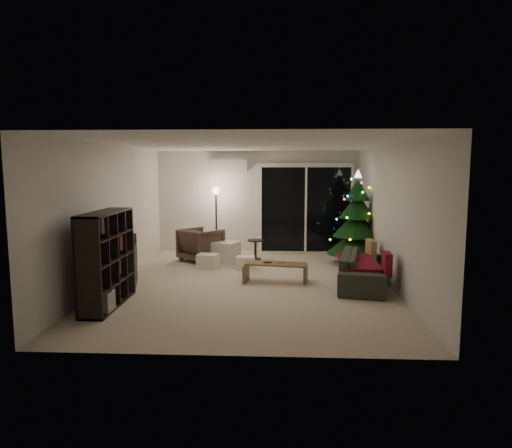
% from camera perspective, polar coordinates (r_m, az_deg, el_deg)
% --- Properties ---
extents(room, '(6.50, 7.51, 2.60)m').
position_cam_1_polar(room, '(9.68, 2.45, 0.66)').
color(room, beige).
rests_on(room, ground).
extents(bookshelf, '(0.87, 1.48, 1.45)m').
position_cam_1_polar(bookshelf, '(7.32, -19.46, -4.16)').
color(bookshelf, black).
rests_on(bookshelf, floor).
extents(media_cabinet, '(0.75, 1.27, 0.75)m').
position_cam_1_polar(media_cabinet, '(8.50, -16.29, -4.91)').
color(media_cabinet, black).
rests_on(media_cabinet, floor).
extents(stereo, '(0.38, 0.45, 0.16)m').
position_cam_1_polar(stereo, '(8.42, -16.40, -1.88)').
color(stereo, black).
rests_on(stereo, media_cabinet).
extents(armchair, '(1.13, 1.13, 0.74)m').
position_cam_1_polar(armchair, '(10.35, -6.90, -2.57)').
color(armchair, '#3E2B23').
rests_on(armchair, floor).
extents(ottoman, '(0.65, 0.65, 0.46)m').
position_cam_1_polar(ottoman, '(10.19, -3.78, -3.50)').
color(ottoman, white).
rests_on(ottoman, floor).
extents(cardboard_box_a, '(0.48, 0.40, 0.30)m').
position_cam_1_polar(cardboard_box_a, '(9.62, -6.02, -4.64)').
color(cardboard_box_a, white).
rests_on(cardboard_box_a, floor).
extents(cardboard_box_b, '(0.38, 0.28, 0.26)m').
position_cam_1_polar(cardboard_box_b, '(9.48, -1.32, -4.88)').
color(cardboard_box_b, white).
rests_on(cardboard_box_b, floor).
extents(side_table, '(0.46, 0.46, 0.45)m').
position_cam_1_polar(side_table, '(10.47, -0.07, -3.20)').
color(side_table, black).
rests_on(side_table, floor).
extents(floor_lamp, '(0.25, 0.25, 1.57)m').
position_cam_1_polar(floor_lamp, '(10.99, -5.00, 0.20)').
color(floor_lamp, black).
rests_on(floor_lamp, floor).
extents(sofa, '(1.18, 2.11, 0.58)m').
position_cam_1_polar(sofa, '(8.42, 13.32, -5.51)').
color(sofa, '#434C38').
rests_on(sofa, floor).
extents(sofa_throw, '(0.62, 1.43, 0.05)m').
position_cam_1_polar(sofa_throw, '(8.37, 12.67, -4.65)').
color(sofa_throw, maroon).
rests_on(sofa_throw, sofa).
extents(cushion_a, '(0.15, 0.39, 0.38)m').
position_cam_1_polar(cushion_a, '(9.05, 14.18, -3.14)').
color(cushion_a, tan).
rests_on(cushion_a, sofa).
extents(cushion_b, '(0.14, 0.39, 0.38)m').
position_cam_1_polar(cushion_b, '(7.80, 16.06, -4.84)').
color(cushion_b, maroon).
rests_on(cushion_b, sofa).
extents(coffee_table, '(1.20, 0.59, 0.37)m').
position_cam_1_polar(coffee_table, '(8.40, 2.47, -6.11)').
color(coffee_table, brown).
rests_on(coffee_table, floor).
extents(remote_a, '(0.14, 0.04, 0.02)m').
position_cam_1_polar(remote_a, '(8.36, 1.45, -4.82)').
color(remote_a, black).
rests_on(remote_a, coffee_table).
extents(remote_b, '(0.14, 0.08, 0.02)m').
position_cam_1_polar(remote_b, '(8.41, 3.16, -4.76)').
color(remote_b, slate).
rests_on(remote_b, coffee_table).
extents(christmas_tree, '(1.35, 1.35, 2.05)m').
position_cam_1_polar(christmas_tree, '(10.06, 12.51, 0.80)').
color(christmas_tree, '#103712').
rests_on(christmas_tree, floor).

